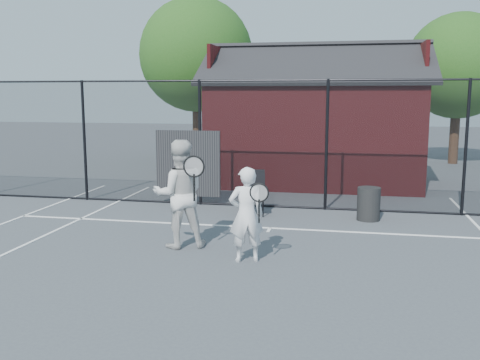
% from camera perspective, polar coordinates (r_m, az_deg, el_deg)
% --- Properties ---
extents(ground, '(80.00, 80.00, 0.00)m').
position_cam_1_polar(ground, '(7.93, 0.09, -10.41)').
color(ground, '#474A51').
rests_on(ground, ground).
extents(court_lines, '(11.02, 18.00, 0.01)m').
position_cam_1_polar(court_lines, '(6.72, -2.19, -14.04)').
color(court_lines, white).
rests_on(court_lines, ground).
extents(fence, '(22.04, 3.00, 3.00)m').
position_cam_1_polar(fence, '(12.51, 3.22, 3.57)').
color(fence, black).
rests_on(fence, ground).
extents(clubhouse, '(6.50, 4.36, 4.19)m').
position_cam_1_polar(clubhouse, '(16.39, 8.04, 5.36)').
color(clubhouse, maroon).
rests_on(clubhouse, ground).
extents(tree_left, '(4.48, 4.48, 6.44)m').
position_cam_1_polar(tree_left, '(21.72, -4.69, 13.13)').
color(tree_left, '#2F2013').
rests_on(tree_left, ground).
extents(tree_right, '(3.97, 3.97, 5.70)m').
position_cam_1_polar(tree_right, '(22.23, 22.29, 11.16)').
color(tree_right, '#2F2013').
rests_on(tree_right, ground).
extents(player_front, '(0.73, 0.59, 1.53)m').
position_cam_1_polar(player_front, '(8.49, 0.69, -3.69)').
color(player_front, white).
rests_on(player_front, ground).
extents(player_back, '(1.12, 1.02, 1.89)m').
position_cam_1_polar(player_back, '(9.33, -6.47, -1.48)').
color(player_back, silver).
rests_on(player_back, ground).
extents(chair_left, '(0.54, 0.56, 0.97)m').
position_cam_1_polar(chair_left, '(11.80, 1.51, -1.46)').
color(chair_left, black).
rests_on(chair_left, ground).
extents(chair_right, '(0.50, 0.52, 0.91)m').
position_cam_1_polar(chair_right, '(11.80, 1.62, -1.62)').
color(chair_right, black).
rests_on(chair_right, ground).
extents(waste_bin, '(0.54, 0.54, 0.71)m').
position_cam_1_polar(waste_bin, '(11.68, 13.56, -2.49)').
color(waste_bin, '#252525').
rests_on(waste_bin, ground).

